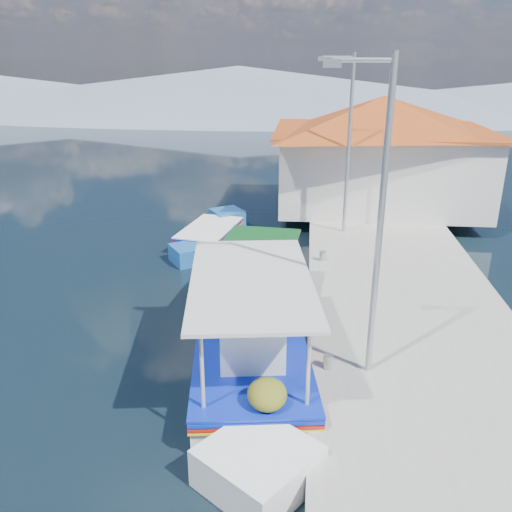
{
  "coord_description": "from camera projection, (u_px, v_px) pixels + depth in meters",
  "views": [
    {
      "loc": [
        3.27,
        -7.36,
        6.44
      ],
      "look_at": [
        1.94,
        6.1,
        1.3
      ],
      "focal_mm": 37.38,
      "sensor_mm": 36.0,
      "label": 1
    }
  ],
  "objects": [
    {
      "name": "ground",
      "position": [
        114.0,
        442.0,
        9.44
      ],
      "size": [
        160.0,
        160.0,
        0.0
      ],
      "primitive_type": "plane",
      "color": "black",
      "rests_on": "ground"
    },
    {
      "name": "quay",
      "position": [
        401.0,
        299.0,
        14.39
      ],
      "size": [
        5.0,
        44.0,
        0.5
      ],
      "primitive_type": "cube",
      "color": "#A5A49B",
      "rests_on": "ground"
    },
    {
      "name": "bollards",
      "position": [
        325.0,
        294.0,
        13.74
      ],
      "size": [
        0.2,
        17.2,
        0.3
      ],
      "color": "#A5A8AD",
      "rests_on": "quay"
    },
    {
      "name": "main_caique",
      "position": [
        252.0,
        359.0,
        11.08
      ],
      "size": [
        3.06,
        7.91,
        2.63
      ],
      "rotation": [
        0.0,
        0.0,
        -0.15
      ],
      "color": "white",
      "rests_on": "ground"
    },
    {
      "name": "caique_green_canopy",
      "position": [
        256.0,
        308.0,
        13.65
      ],
      "size": [
        2.17,
        6.02,
        2.26
      ],
      "rotation": [
        0.0,
        0.0,
        0.1
      ],
      "color": "white",
      "rests_on": "ground"
    },
    {
      "name": "caique_blue_hull",
      "position": [
        210.0,
        236.0,
        19.28
      ],
      "size": [
        2.21,
        5.29,
        0.96
      ],
      "rotation": [
        0.0,
        0.0,
        0.18
      ],
      "color": "#1B5AA3",
      "rests_on": "ground"
    },
    {
      "name": "harbor_building",
      "position": [
        381.0,
        149.0,
        21.83
      ],
      "size": [
        10.49,
        10.49,
        4.4
      ],
      "color": "silver",
      "rests_on": "quay"
    },
    {
      "name": "lamp_post_near",
      "position": [
        376.0,
        209.0,
        9.52
      ],
      "size": [
        1.21,
        0.14,
        6.0
      ],
      "color": "#A5A8AD",
      "rests_on": "quay"
    },
    {
      "name": "lamp_post_far",
      "position": [
        346.0,
        136.0,
        17.89
      ],
      "size": [
        1.21,
        0.14,
        6.0
      ],
      "color": "#A5A8AD",
      "rests_on": "quay"
    },
    {
      "name": "mountain_ridge",
      "position": [
        340.0,
        95.0,
        60.2
      ],
      "size": [
        171.4,
        96.0,
        5.5
      ],
      "color": "gray",
      "rests_on": "ground"
    }
  ]
}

